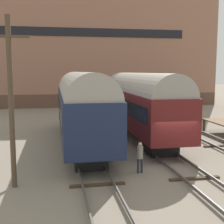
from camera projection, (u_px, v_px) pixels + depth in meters
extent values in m
plane|color=slate|center=(172.00, 162.00, 18.28)|extent=(200.00, 200.00, 0.00)
cube|color=#4C4742|center=(77.00, 164.00, 17.27)|extent=(0.08, 60.00, 0.16)
cube|color=#4C4742|center=(103.00, 163.00, 17.52)|extent=(0.08, 60.00, 0.16)
cube|color=#3D2D1E|center=(97.00, 185.00, 14.49)|extent=(2.60, 0.24, 0.10)
cube|color=#3D2D1E|center=(85.00, 152.00, 20.34)|extent=(2.60, 0.24, 0.10)
cube|color=#3D2D1E|center=(78.00, 134.00, 26.19)|extent=(2.60, 0.24, 0.10)
cube|color=#3D2D1E|center=(74.00, 123.00, 32.04)|extent=(2.60, 0.24, 0.10)
cube|color=#3D2D1E|center=(71.00, 115.00, 37.89)|extent=(2.60, 0.24, 0.10)
cube|color=#3D2D1E|center=(69.00, 109.00, 43.74)|extent=(2.60, 0.24, 0.10)
cube|color=#4C4742|center=(160.00, 160.00, 18.13)|extent=(0.08, 60.00, 0.16)
cube|color=#4C4742|center=(184.00, 158.00, 18.39)|extent=(0.08, 60.00, 0.16)
cube|color=#3D2D1E|center=(195.00, 178.00, 15.35)|extent=(2.60, 0.24, 0.10)
cube|color=#3D2D1E|center=(156.00, 149.00, 21.20)|extent=(2.60, 0.24, 0.10)
cube|color=#3D2D1E|center=(134.00, 132.00, 27.05)|extent=(2.60, 0.24, 0.10)
cube|color=#3D2D1E|center=(120.00, 121.00, 32.90)|extent=(2.60, 0.24, 0.10)
cube|color=#3D2D1E|center=(110.00, 114.00, 38.75)|extent=(2.60, 0.24, 0.10)
cube|color=#3D2D1E|center=(103.00, 108.00, 44.60)|extent=(2.60, 0.24, 0.10)
cube|color=#3D2D1E|center=(221.00, 146.00, 22.07)|extent=(2.60, 0.24, 0.10)
cube|color=#3D2D1E|center=(186.00, 130.00, 27.92)|extent=(2.60, 0.24, 0.10)
cube|color=#3D2D1E|center=(163.00, 120.00, 33.77)|extent=(2.60, 0.24, 0.10)
cube|color=#3D2D1E|center=(147.00, 113.00, 39.62)|extent=(2.60, 0.24, 0.10)
cube|color=#3D2D1E|center=(135.00, 107.00, 45.47)|extent=(2.60, 0.24, 0.10)
cube|color=black|center=(77.00, 126.00, 27.69)|extent=(1.80, 2.40, 1.00)
cube|color=black|center=(90.00, 157.00, 17.64)|extent=(1.80, 2.40, 1.00)
cube|color=#192342|center=(81.00, 112.00, 22.42)|extent=(3.04, 15.87, 2.80)
cube|color=black|center=(81.00, 107.00, 22.37)|extent=(3.08, 14.60, 1.01)
cylinder|color=gray|center=(81.00, 92.00, 22.23)|extent=(2.88, 15.55, 2.88)
cube|color=black|center=(125.00, 121.00, 30.38)|extent=(1.80, 2.40, 1.00)
cube|color=black|center=(160.00, 145.00, 20.37)|extent=(1.80, 2.40, 1.00)
cube|color=#5B1919|center=(139.00, 108.00, 25.13)|extent=(3.01, 15.80, 2.74)
cube|color=black|center=(139.00, 104.00, 25.09)|extent=(3.05, 14.54, 0.99)
cylinder|color=gray|center=(139.00, 91.00, 24.95)|extent=(2.86, 15.48, 2.86)
cylinder|color=brown|center=(204.00, 125.00, 27.66)|extent=(0.20, 0.20, 1.02)
cylinder|color=#282833|center=(138.00, 166.00, 16.27)|extent=(0.12, 0.12, 0.78)
cylinder|color=#282833|center=(142.00, 166.00, 16.31)|extent=(0.12, 0.12, 0.78)
cylinder|color=gray|center=(140.00, 152.00, 16.19)|extent=(0.32, 0.32, 0.65)
sphere|color=tan|center=(140.00, 144.00, 16.14)|extent=(0.21, 0.21, 0.21)
cylinder|color=#473828|center=(11.00, 104.00, 13.89)|extent=(0.24, 0.24, 7.73)
cube|color=#473828|center=(8.00, 36.00, 13.51)|extent=(1.80, 0.12, 0.12)
cube|color=brown|center=(88.00, 97.00, 52.34)|extent=(38.99, 12.80, 1.97)
cube|color=#936651|center=(88.00, 37.00, 51.06)|extent=(38.99, 12.80, 17.72)
cube|color=black|center=(93.00, 32.00, 44.77)|extent=(27.29, 0.10, 1.20)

